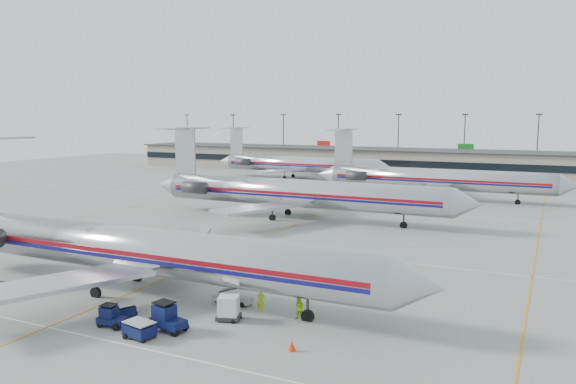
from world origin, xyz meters
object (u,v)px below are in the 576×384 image
Objects in this scene: belt_loader at (234,297)px; jet_second_row at (294,193)px; uld_container at (229,308)px; tug_center at (111,317)px; jet_foreground at (135,249)px.

jet_second_row is at bearing 106.50° from belt_loader.
uld_container is (12.82, -38.71, -2.89)m from jet_second_row.
tug_center is (6.11, -43.41, -3.06)m from jet_second_row.
uld_container reaches higher than tug_center.
jet_foreground reaches higher than uld_container.
jet_second_row is 24.55× the size of uld_container.
jet_second_row is 13.47× the size of belt_loader.
belt_loader is (11.31, -35.50, -3.26)m from jet_second_row.
belt_loader is (8.84, 0.97, -3.17)m from jet_foreground.
belt_loader is at bearing 96.26° from uld_container.
jet_foreground is 8.38m from tug_center.
jet_foreground reaches higher than tug_center.
belt_loader is (5.19, 7.91, -0.20)m from tug_center.
tug_center is at bearing -62.30° from jet_foreground.
jet_foreground is 24.00× the size of uld_container.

